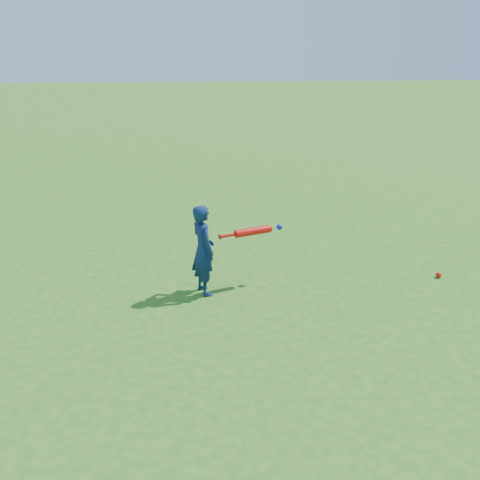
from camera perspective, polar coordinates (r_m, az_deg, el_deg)
The scene contains 4 objects.
ground at distance 6.52m, azimuth 0.35°, elevation -6.50°, with size 80.00×80.00×0.00m, color #286418.
child at distance 6.52m, azimuth -3.95°, elevation -1.07°, with size 0.42×0.27×1.14m, color #0F2149.
ground_ball_red at distance 7.60m, azimuth 20.42°, elevation -3.51°, with size 0.08×0.08×0.08m, color red.
bat_swing at distance 6.69m, azimuth 1.64°, elevation 0.97°, with size 0.84×0.37×0.10m.
Camera 1 is at (-0.58, -5.80, 2.93)m, focal length 40.00 mm.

